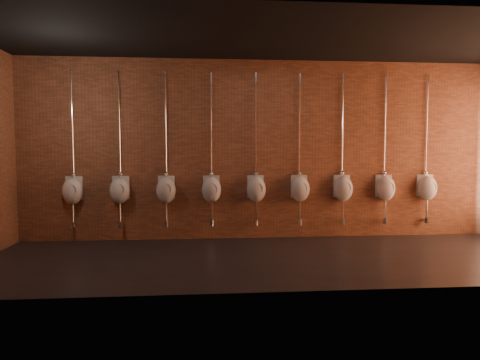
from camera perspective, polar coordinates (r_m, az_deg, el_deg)
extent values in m
plane|color=black|center=(6.44, 4.56, -10.35)|extent=(8.50, 8.50, 0.00)
cube|color=black|center=(6.44, 4.73, 18.41)|extent=(8.50, 3.00, 0.04)
cube|color=#9D5A39|center=(7.73, 2.80, 4.03)|extent=(8.50, 0.04, 3.20)
cube|color=#9D5A39|center=(4.77, 7.62, 4.02)|extent=(8.50, 0.04, 3.20)
ellipsoid|color=white|center=(7.89, -21.44, -1.38)|extent=(0.38, 0.34, 0.46)
cube|color=white|center=(7.99, -21.22, -0.98)|extent=(0.30, 0.07, 0.41)
cylinder|color=gray|center=(7.78, -21.68, -1.26)|extent=(0.20, 0.04, 0.20)
cylinder|color=silver|center=(7.95, -21.46, 6.90)|extent=(0.02, 0.02, 1.83)
sphere|color=silver|center=(7.94, -21.32, 0.70)|extent=(0.08, 0.08, 0.08)
cylinder|color=silver|center=(8.06, -21.63, 13.40)|extent=(0.05, 0.05, 0.01)
cylinder|color=silver|center=(7.93, -21.37, -3.91)|extent=(0.03, 0.03, 0.37)
cylinder|color=silver|center=(7.96, -21.33, -5.64)|extent=(0.08, 0.08, 0.11)
cylinder|color=silver|center=(8.03, -21.17, -5.55)|extent=(0.03, 0.15, 0.03)
ellipsoid|color=white|center=(7.70, -15.75, -1.38)|extent=(0.38, 0.34, 0.46)
cube|color=white|center=(7.80, -15.60, -0.97)|extent=(0.30, 0.07, 0.41)
cylinder|color=gray|center=(7.58, -15.92, -1.25)|extent=(0.20, 0.04, 0.20)
cylinder|color=silver|center=(7.77, -15.78, 7.10)|extent=(0.02, 0.02, 1.83)
sphere|color=silver|center=(7.76, -15.68, 0.75)|extent=(0.08, 0.08, 0.08)
cylinder|color=silver|center=(7.87, -15.91, 13.76)|extent=(0.05, 0.05, 0.01)
cylinder|color=silver|center=(7.74, -15.70, -3.97)|extent=(0.03, 0.03, 0.37)
cylinder|color=silver|center=(7.77, -15.67, -5.74)|extent=(0.08, 0.08, 0.11)
cylinder|color=silver|center=(7.85, -15.56, -5.65)|extent=(0.03, 0.15, 0.03)
ellipsoid|color=white|center=(7.59, -9.84, -1.36)|extent=(0.38, 0.34, 0.46)
cube|color=white|center=(7.69, -9.77, -0.95)|extent=(0.30, 0.07, 0.41)
cylinder|color=gray|center=(7.47, -9.92, -1.24)|extent=(0.20, 0.04, 0.20)
cylinder|color=silver|center=(7.66, -9.88, 7.24)|extent=(0.02, 0.02, 1.83)
sphere|color=silver|center=(7.65, -9.81, 0.80)|extent=(0.08, 0.08, 0.08)
cylinder|color=silver|center=(7.76, -9.97, 13.99)|extent=(0.05, 0.05, 0.01)
cylinder|color=silver|center=(7.63, -9.81, -3.99)|extent=(0.03, 0.03, 0.37)
cylinder|color=silver|center=(7.67, -9.79, -5.79)|extent=(0.08, 0.08, 0.11)
cylinder|color=silver|center=(7.74, -9.74, -5.69)|extent=(0.03, 0.15, 0.03)
ellipsoid|color=white|center=(7.56, -3.82, -1.33)|extent=(0.38, 0.34, 0.46)
cube|color=white|center=(7.67, -3.84, -0.92)|extent=(0.30, 0.07, 0.41)
cylinder|color=gray|center=(7.44, -3.80, -1.21)|extent=(0.20, 0.04, 0.20)
cylinder|color=silver|center=(7.63, -3.87, 7.30)|extent=(0.02, 0.02, 1.83)
sphere|color=silver|center=(7.62, -3.84, 0.84)|extent=(0.08, 0.08, 0.08)
cylinder|color=silver|center=(7.74, -3.90, 14.08)|extent=(0.05, 0.05, 0.01)
cylinder|color=silver|center=(7.60, -3.81, -3.97)|extent=(0.03, 0.03, 0.37)
cylinder|color=silver|center=(7.64, -3.80, -5.77)|extent=(0.08, 0.08, 0.11)
cylinder|color=silver|center=(7.71, -3.81, -5.68)|extent=(0.03, 0.15, 0.03)
ellipsoid|color=white|center=(7.62, 2.18, -1.29)|extent=(0.38, 0.34, 0.46)
cube|color=white|center=(7.72, 2.08, -0.88)|extent=(0.30, 0.07, 0.41)
cylinder|color=gray|center=(7.50, 2.28, -1.16)|extent=(0.20, 0.04, 0.20)
cylinder|color=silver|center=(7.69, 2.12, 7.28)|extent=(0.02, 0.02, 1.83)
sphere|color=silver|center=(7.67, 2.11, 0.87)|extent=(0.08, 0.08, 0.08)
cylinder|color=silver|center=(7.79, 2.13, 14.01)|extent=(0.05, 0.05, 0.01)
cylinder|color=silver|center=(7.66, 2.17, -3.90)|extent=(0.03, 0.03, 0.37)
cylinder|color=silver|center=(7.69, 2.17, -5.70)|extent=(0.08, 0.08, 0.11)
cylinder|color=silver|center=(7.77, 2.10, -5.60)|extent=(0.03, 0.15, 0.03)
ellipsoid|color=white|center=(7.75, 8.02, -1.23)|extent=(0.38, 0.34, 0.46)
cube|color=white|center=(7.86, 7.85, -0.83)|extent=(0.30, 0.07, 0.41)
cylinder|color=gray|center=(7.64, 8.22, -1.10)|extent=(0.20, 0.04, 0.20)
cylinder|color=silver|center=(7.82, 7.96, 7.19)|extent=(0.02, 0.02, 1.83)
sphere|color=silver|center=(7.81, 7.91, 0.89)|extent=(0.08, 0.08, 0.08)
cylinder|color=silver|center=(7.93, 8.02, 13.80)|extent=(0.05, 0.05, 0.01)
cylinder|color=silver|center=(7.79, 8.00, -3.80)|extent=(0.03, 0.03, 0.37)
cylinder|color=silver|center=(7.83, 7.98, -5.56)|extent=(0.08, 0.08, 0.11)
cylinder|color=silver|center=(7.90, 7.86, -5.47)|extent=(0.03, 0.15, 0.03)
ellipsoid|color=white|center=(7.97, 13.61, -1.16)|extent=(0.38, 0.34, 0.46)
cube|color=white|center=(8.07, 13.37, -0.77)|extent=(0.30, 0.07, 0.41)
cylinder|color=gray|center=(7.86, 13.88, -1.04)|extent=(0.20, 0.04, 0.20)
cylinder|color=silver|center=(8.03, 13.54, 7.03)|extent=(0.02, 0.02, 1.83)
sphere|color=silver|center=(8.02, 13.46, 0.90)|extent=(0.08, 0.08, 0.08)
cylinder|color=silver|center=(8.14, 13.65, 13.47)|extent=(0.05, 0.05, 0.01)
cylinder|color=silver|center=(8.01, 13.57, -3.66)|extent=(0.03, 0.03, 0.37)
cylinder|color=silver|center=(8.04, 13.54, -5.38)|extent=(0.08, 0.08, 0.11)
cylinder|color=silver|center=(8.11, 13.37, -5.30)|extent=(0.03, 0.15, 0.03)
ellipsoid|color=white|center=(8.25, 18.86, -1.09)|extent=(0.38, 0.34, 0.46)
cube|color=white|center=(8.35, 18.56, -0.71)|extent=(0.30, 0.07, 0.41)
cylinder|color=gray|center=(8.15, 19.18, -0.97)|extent=(0.20, 0.04, 0.20)
cylinder|color=silver|center=(8.32, 18.78, 6.82)|extent=(0.02, 0.02, 1.83)
sphere|color=silver|center=(8.31, 18.68, 0.90)|extent=(0.08, 0.08, 0.08)
cylinder|color=silver|center=(8.42, 18.93, 13.05)|extent=(0.05, 0.05, 0.01)
cylinder|color=silver|center=(8.29, 18.80, -3.51)|extent=(0.03, 0.03, 0.37)
cylinder|color=silver|center=(8.33, 18.76, -5.16)|extent=(0.08, 0.08, 0.11)
cylinder|color=silver|center=(8.39, 18.56, -5.09)|extent=(0.03, 0.15, 0.03)
ellipsoid|color=white|center=(8.60, 23.71, -1.02)|extent=(0.38, 0.34, 0.46)
cube|color=white|center=(8.70, 23.38, -0.65)|extent=(0.30, 0.07, 0.41)
cylinder|color=gray|center=(8.50, 24.09, -0.90)|extent=(0.20, 0.04, 0.20)
cylinder|color=silver|center=(8.67, 23.64, 6.58)|extent=(0.02, 0.02, 1.83)
sphere|color=silver|center=(8.66, 23.51, 0.89)|extent=(0.08, 0.08, 0.08)
cylinder|color=silver|center=(8.76, 23.81, 12.56)|extent=(0.05, 0.05, 0.01)
cylinder|color=silver|center=(8.64, 23.65, -3.33)|extent=(0.03, 0.03, 0.37)
cylinder|color=silver|center=(8.67, 23.60, -4.93)|extent=(0.08, 0.08, 0.11)
cylinder|color=silver|center=(8.74, 23.37, -4.85)|extent=(0.03, 0.15, 0.03)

